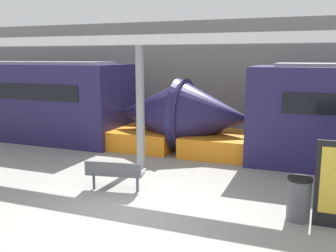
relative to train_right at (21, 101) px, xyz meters
The scene contains 7 objects.
ground_plane 10.22m from the train_right, 36.00° to the right, with size 60.00×60.00×0.00m, color gray.
station_wall 9.13m from the train_right, 25.61° to the left, with size 56.00×0.20×5.00m, color gray.
train_right is the anchor object (origin of this frame).
bench_near 8.63m from the train_right, 33.25° to the right, with size 1.52×0.70×0.80m.
trash_bin 12.62m from the train_right, 22.47° to the right, with size 0.51×0.51×0.94m.
support_column_near 7.37m from the train_right, 20.29° to the right, with size 0.26×0.26×3.74m, color gray.
canopy_beam 7.74m from the train_right, 20.29° to the right, with size 28.00×0.60×0.28m, color silver.
Camera 1 is at (3.54, -6.78, 3.41)m, focal length 40.00 mm.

